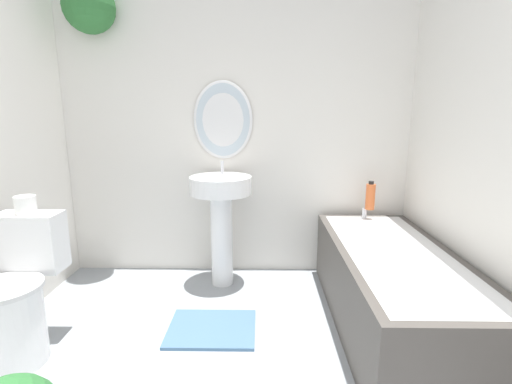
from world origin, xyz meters
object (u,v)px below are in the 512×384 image
at_px(toilet, 15,300).
at_px(pedestal_sink, 221,208).
at_px(shampoo_bottle, 370,196).
at_px(bathtub, 393,288).
at_px(toilet_paper_roll, 25,205).

height_order(toilet, pedestal_sink, pedestal_sink).
bearing_deg(pedestal_sink, shampoo_bottle, 5.09).
height_order(bathtub, shampoo_bottle, shampoo_bottle).
relative_size(toilet, pedestal_sink, 0.80).
xyz_separation_m(shampoo_bottle, toilet_paper_roll, (-2.15, -0.80, 0.13)).
bearing_deg(toilet_paper_roll, toilet, -90.00).
relative_size(toilet, bathtub, 0.47).
bearing_deg(bathtub, pedestal_sink, 152.05).
bearing_deg(pedestal_sink, bathtub, -27.95).
height_order(toilet, bathtub, toilet).
xyz_separation_m(pedestal_sink, bathtub, (1.10, -0.59, -0.34)).
height_order(bathtub, toilet_paper_roll, toilet_paper_roll).
distance_m(pedestal_sink, shampoo_bottle, 1.14).
height_order(toilet, shampoo_bottle, shampoo_bottle).
distance_m(toilet, bathtub, 2.14).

